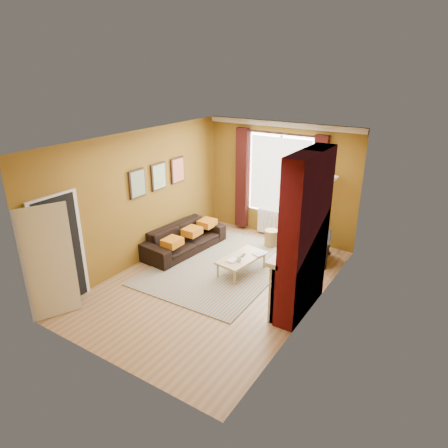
{
  "coord_description": "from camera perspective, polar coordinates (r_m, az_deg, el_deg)",
  "views": [
    {
      "loc": [
        3.82,
        -5.74,
        4.01
      ],
      "look_at": [
        0.0,
        0.25,
        1.15
      ],
      "focal_mm": 32.0,
      "sensor_mm": 36.0,
      "label": 1
    }
  ],
  "objects": [
    {
      "name": "tv_remote",
      "position": [
        8.18,
        2.72,
        -4.49
      ],
      "size": [
        0.06,
        0.16,
        0.02
      ],
      "rotation": [
        0.0,
        0.0,
        0.11
      ],
      "color": "#232325",
      "rests_on": "coffee_table"
    },
    {
      "name": "book_a",
      "position": [
        8.03,
        0.7,
        -4.99
      ],
      "size": [
        0.19,
        0.25,
        0.02
      ],
      "primitive_type": "imported",
      "rotation": [
        0.0,
        0.0,
        -0.09
      ],
      "color": "#999999",
      "rests_on": "coffee_table"
    },
    {
      "name": "sofa",
      "position": [
        9.16,
        -5.69,
        -2.07
      ],
      "size": [
        1.01,
        2.14,
        0.61
      ],
      "primitive_type": "imported",
      "rotation": [
        0.0,
        0.0,
        1.47
      ],
      "color": "black",
      "rests_on": "ground"
    },
    {
      "name": "room_walls",
      "position": [
        7.31,
        4.29,
        0.77
      ],
      "size": [
        3.82,
        5.54,
        2.83
      ],
      "color": "brown",
      "rests_on": "ground"
    },
    {
      "name": "book_b",
      "position": [
        8.34,
        4.7,
        -4.0
      ],
      "size": [
        0.29,
        0.33,
        0.02
      ],
      "primitive_type": "imported",
      "rotation": [
        0.0,
        0.0,
        -0.38
      ],
      "color": "#999999",
      "rests_on": "coffee_table"
    },
    {
      "name": "mug",
      "position": [
        7.94,
        2.2,
        -5.07
      ],
      "size": [
        0.13,
        0.13,
        0.09
      ],
      "primitive_type": "imported",
      "rotation": [
        0.0,
        0.0,
        -0.41
      ],
      "color": "#999999",
      "rests_on": "coffee_table"
    },
    {
      "name": "coffee_table",
      "position": [
        8.16,
        2.54,
        -4.96
      ],
      "size": [
        0.69,
        1.16,
        0.36
      ],
      "rotation": [
        0.0,
        0.0,
        -0.14
      ],
      "color": "tan",
      "rests_on": "ground"
    },
    {
      "name": "wicker_stool",
      "position": [
        9.46,
        6.76,
        -2.01
      ],
      "size": [
        0.37,
        0.37,
        0.39
      ],
      "rotation": [
        0.0,
        0.0,
        -0.2
      ],
      "color": "#9E7B44",
      "rests_on": "ground"
    },
    {
      "name": "floor_lamp",
      "position": [
        8.89,
        14.96,
        4.24
      ],
      "size": [
        0.32,
        0.32,
        1.8
      ],
      "rotation": [
        0.0,
        0.0,
        0.26
      ],
      "color": "black",
      "rests_on": "ground"
    },
    {
      "name": "ground",
      "position": [
        7.98,
        -0.98,
        -8.25
      ],
      "size": [
        5.5,
        5.5,
        0.0
      ],
      "primitive_type": "plane",
      "color": "brown",
      "rests_on": "ground"
    },
    {
      "name": "armchair",
      "position": [
        8.82,
        11.7,
        -3.32
      ],
      "size": [
        1.17,
        1.09,
        0.63
      ],
      "primitive_type": "imported",
      "rotation": [
        0.0,
        0.0,
        3.43
      ],
      "color": "black",
      "rests_on": "ground"
    },
    {
      "name": "striped_rug",
      "position": [
        8.58,
        -0.48,
        -5.88
      ],
      "size": [
        2.54,
        3.46,
        0.02
      ],
      "rotation": [
        0.0,
        0.0,
        0.03
      ],
      "color": "#2E667F",
      "rests_on": "ground"
    }
  ]
}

